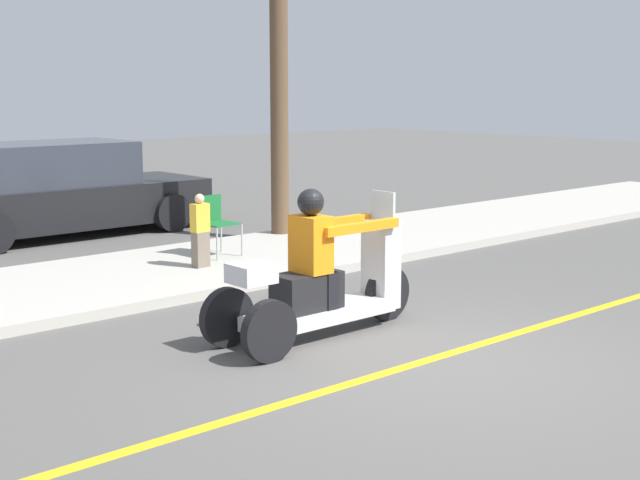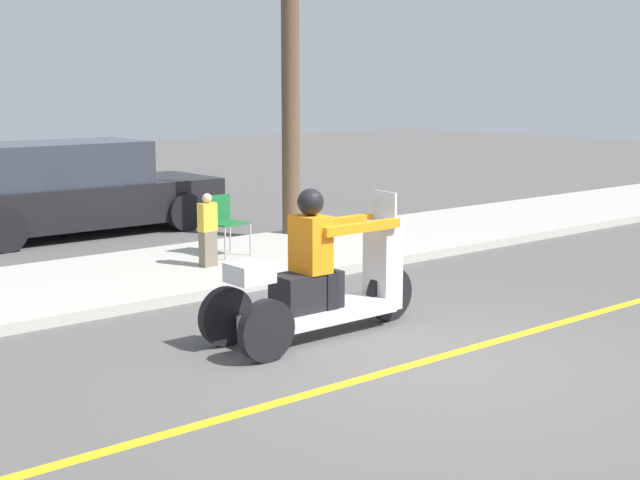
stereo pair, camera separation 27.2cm
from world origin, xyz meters
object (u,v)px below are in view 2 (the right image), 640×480
object	(u,v)px
spectator_far_back	(208,231)
parked_car_lot_far	(72,191)
folding_chair_set_back	(223,218)
tree_trunk	(291,119)
motorcycle_trike	(321,284)

from	to	relation	value
spectator_far_back	parked_car_lot_far	world-z (taller)	parked_car_lot_far
parked_car_lot_far	folding_chair_set_back	bearing A→B (deg)	-80.87
parked_car_lot_far	tree_trunk	distance (m)	3.86
folding_chair_set_back	parked_car_lot_far	bearing A→B (deg)	99.13
spectator_far_back	tree_trunk	bearing A→B (deg)	29.65
motorcycle_trike	folding_chair_set_back	size ratio (longest dim) A/B	2.92
spectator_far_back	parked_car_lot_far	distance (m)	4.15
parked_car_lot_far	tree_trunk	xyz separation A→B (m)	(2.42, -2.76, 1.20)
motorcycle_trike	tree_trunk	bearing A→B (deg)	55.20
spectator_far_back	motorcycle_trike	bearing A→B (deg)	-102.38
motorcycle_trike	tree_trunk	world-z (taller)	tree_trunk
motorcycle_trike	parked_car_lot_far	distance (m)	7.28
parked_car_lot_far	motorcycle_trike	bearing A→B (deg)	-95.52
spectator_far_back	tree_trunk	xyz separation A→B (m)	(2.44, 1.39, 1.34)
motorcycle_trike	parked_car_lot_far	world-z (taller)	parked_car_lot_far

